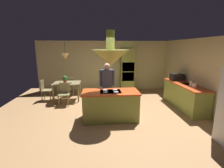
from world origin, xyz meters
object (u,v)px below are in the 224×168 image
(canister_sugar, at_px, (191,84))
(oven_tower, at_px, (127,71))
(dining_table, at_px, (67,85))
(canister_flour, at_px, (194,86))
(chair_at_corner, at_px, (45,89))
(cup_on_table, at_px, (71,82))
(person_at_island, at_px, (107,84))
(chair_by_back_wall, at_px, (70,85))
(chair_facing_island, at_px, (64,92))
(microwave_on_counter, at_px, (177,77))
(kitchen_island, at_px, (110,105))
(potted_plant_on_table, at_px, (65,79))

(canister_sugar, bearing_deg, oven_tower, 121.54)
(dining_table, xyz_separation_m, canister_flour, (4.54, -1.87, 0.32))
(oven_tower, bearing_deg, chair_at_corner, -162.99)
(cup_on_table, relative_size, canister_sugar, 0.48)
(person_at_island, height_order, chair_by_back_wall, person_at_island)
(chair_facing_island, distance_m, chair_by_back_wall, 1.26)
(chair_facing_island, distance_m, microwave_on_counter, 4.57)
(kitchen_island, xyz_separation_m, chair_facing_island, (-1.70, 1.47, 0.05))
(chair_at_corner, height_order, cup_on_table, chair_at_corner)
(potted_plant_on_table, bearing_deg, kitchen_island, -49.42)
(chair_facing_island, bearing_deg, person_at_island, -25.07)
(kitchen_island, bearing_deg, chair_at_corner, 141.47)
(chair_facing_island, height_order, canister_sugar, canister_sugar)
(cup_on_table, distance_m, microwave_on_counter, 4.37)
(oven_tower, xyz_separation_m, chair_facing_island, (-2.80, -1.78, -0.57))
(oven_tower, distance_m, chair_by_back_wall, 2.90)
(oven_tower, bearing_deg, microwave_on_counter, -45.27)
(kitchen_island, relative_size, potted_plant_on_table, 5.80)
(oven_tower, bearing_deg, cup_on_table, -152.58)
(chair_by_back_wall, distance_m, chair_at_corner, 1.13)
(chair_by_back_wall, xyz_separation_m, potted_plant_on_table, (-0.07, -0.67, 0.42))
(oven_tower, height_order, potted_plant_on_table, oven_tower)
(chair_facing_island, bearing_deg, oven_tower, 32.38)
(dining_table, bearing_deg, cup_on_table, -45.73)
(dining_table, relative_size, canister_flour, 7.76)
(potted_plant_on_table, bearing_deg, person_at_island, -38.60)
(potted_plant_on_table, bearing_deg, cup_on_table, -32.05)
(kitchen_island, height_order, oven_tower, oven_tower)
(oven_tower, height_order, cup_on_table, oven_tower)
(dining_table, bearing_deg, canister_flour, -22.41)
(chair_by_back_wall, relative_size, cup_on_table, 9.67)
(chair_facing_island, height_order, cup_on_table, chair_facing_island)
(chair_at_corner, relative_size, microwave_on_counter, 1.89)
(kitchen_island, height_order, chair_at_corner, kitchen_island)
(potted_plant_on_table, xyz_separation_m, microwave_on_counter, (4.61, -0.57, 0.12))
(chair_facing_island, xyz_separation_m, microwave_on_counter, (4.54, 0.02, 0.54))
(kitchen_island, bearing_deg, potted_plant_on_table, 130.58)
(microwave_on_counter, bearing_deg, potted_plant_on_table, 172.89)
(person_at_island, relative_size, canister_sugar, 9.15)
(oven_tower, xyz_separation_m, potted_plant_on_table, (-2.87, -1.18, -0.15))
(chair_by_back_wall, bearing_deg, microwave_on_counter, 164.66)
(person_at_island, xyz_separation_m, canister_sugar, (2.90, -0.29, 0.02))
(chair_by_back_wall, height_order, cup_on_table, chair_by_back_wall)
(cup_on_table, height_order, canister_flour, canister_flour)
(potted_plant_on_table, height_order, canister_sugar, canister_sugar)
(potted_plant_on_table, distance_m, cup_on_table, 0.34)
(potted_plant_on_table, xyz_separation_m, canister_sugar, (4.61, -1.65, 0.07))
(microwave_on_counter, bearing_deg, oven_tower, 134.73)
(person_at_island, height_order, cup_on_table, person_at_island)
(dining_table, bearing_deg, person_at_island, -40.50)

